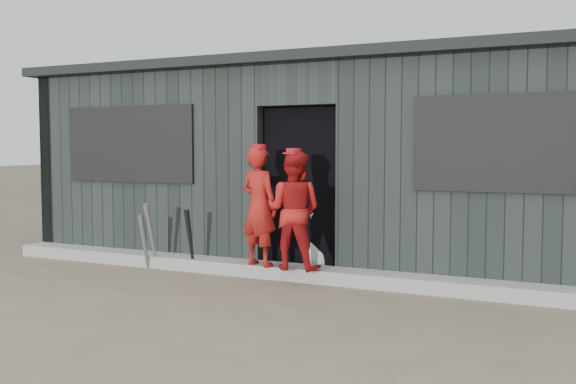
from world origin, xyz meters
The scene contains 9 objects.
ground centered at (0.00, 0.00, 0.00)m, with size 80.00×80.00×0.00m, color brown.
curb centered at (0.00, 1.82, 0.07)m, with size 8.00×0.36×0.15m, color gray.
bat_left centered at (-1.75, 1.57, 0.42)m, with size 0.07×0.07×0.86m, color gray.
bat_mid centered at (-1.85, 1.56, 0.35)m, with size 0.07×0.07×0.70m, color gray.
bat_right centered at (-1.25, 1.67, 0.38)m, with size 0.07×0.07×0.77m, color black.
player_red_left centered at (-0.30, 1.67, 0.84)m, with size 0.50×0.33×1.37m, color #9E1713.
player_red_right centered at (0.15, 1.64, 0.81)m, with size 0.64×0.50×1.32m, color #AB1515.
player_grey_back centered at (0.16, 2.28, 0.56)m, with size 0.55×0.36×1.13m, color beige.
dugout centered at (0.00, 3.50, 1.29)m, with size 8.30×3.30×2.62m.
Camera 1 is at (3.08, -4.81, 1.51)m, focal length 40.00 mm.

